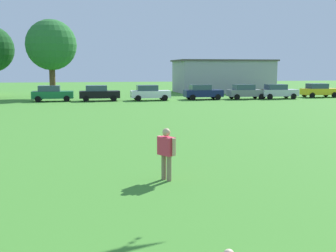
{
  "coord_description": "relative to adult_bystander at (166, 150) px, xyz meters",
  "views": [
    {
      "loc": [
        -1.04,
        -0.41,
        3.47
      ],
      "look_at": [
        1.1,
        10.34,
        1.95
      ],
      "focal_mm": 44.25,
      "sensor_mm": 36.0,
      "label": 1
    }
  ],
  "objects": [
    {
      "name": "parked_car_yellow_6",
      "position": [
        25.55,
        33.61,
        -0.12
      ],
      "size": [
        4.3,
        2.02,
        1.68
      ],
      "color": "yellow",
      "rests_on": "ground"
    },
    {
      "name": "house_right",
      "position": [
        17.62,
        46.6,
        1.41
      ],
      "size": [
        14.15,
        8.2,
        4.76
      ],
      "color": "#9999A3",
      "rests_on": "ground"
    },
    {
      "name": "parked_car_white_2",
      "position": [
        4.5,
        32.68,
        -0.12
      ],
      "size": [
        4.3,
        2.02,
        1.68
      ],
      "color": "white",
      "rests_on": "ground"
    },
    {
      "name": "parked_car_black_1",
      "position": [
        -1.01,
        33.05,
        -0.12
      ],
      "size": [
        4.3,
        2.02,
        1.68
      ],
      "color": "black",
      "rests_on": "ground"
    },
    {
      "name": "parked_car_gray_4",
      "position": [
        15.67,
        32.57,
        -0.12
      ],
      "size": [
        4.3,
        2.02,
        1.68
      ],
      "color": "slate",
      "rests_on": "ground"
    },
    {
      "name": "parked_car_green_0",
      "position": [
        -5.95,
        33.53,
        -0.12
      ],
      "size": [
        4.3,
        2.02,
        1.68
      ],
      "color": "#196B38",
      "rests_on": "ground"
    },
    {
      "name": "adult_bystander",
      "position": [
        0.0,
        0.0,
        0.0
      ],
      "size": [
        0.54,
        0.68,
        1.65
      ],
      "rotation": [
        0.0,
        0.0,
        5.28
      ],
      "color": "#8C7259",
      "rests_on": "ground"
    },
    {
      "name": "parked_car_silver_5",
      "position": [
        19.48,
        32.25,
        -0.12
      ],
      "size": [
        4.3,
        2.02,
        1.68
      ],
      "color": "silver",
      "rests_on": "ground"
    },
    {
      "name": "ground_plane",
      "position": [
        -1.38,
        18.01,
        -0.98
      ],
      "size": [
        160.0,
        160.0,
        0.0
      ],
      "primitive_type": "plane",
      "color": "#42842D"
    },
    {
      "name": "tree_far_right",
      "position": [
        -6.21,
        38.48,
        5.22
      ],
      "size": [
        5.9,
        5.9,
        9.19
      ],
      "color": "brown",
      "rests_on": "ground"
    },
    {
      "name": "parked_car_navy_3",
      "position": [
        10.59,
        32.84,
        -0.12
      ],
      "size": [
        4.3,
        2.02,
        1.68
      ],
      "color": "#141E4C",
      "rests_on": "ground"
    }
  ]
}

